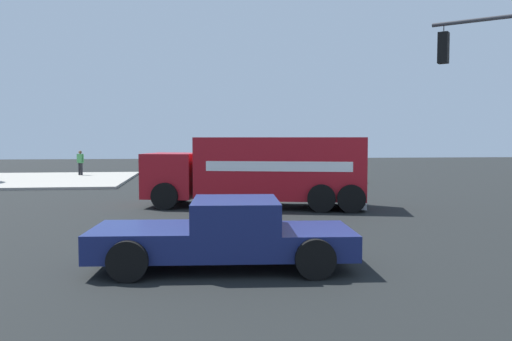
% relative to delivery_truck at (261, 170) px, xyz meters
% --- Properties ---
extents(ground_plane, '(100.00, 100.00, 0.00)m').
position_rel_delivery_truck_xyz_m(ground_plane, '(-0.95, 0.29, -1.41)').
color(ground_plane, black).
extents(sidewalk_corner_near, '(12.38, 12.38, 0.14)m').
position_rel_delivery_truck_xyz_m(sidewalk_corner_near, '(-14.01, -12.77, -1.34)').
color(sidewalk_corner_near, '#9E998E').
rests_on(sidewalk_corner_near, ground).
extents(delivery_truck, '(4.59, 8.67, 2.67)m').
position_rel_delivery_truck_xyz_m(delivery_truck, '(0.00, 0.00, 0.00)').
color(delivery_truck, '#AD141E').
rests_on(delivery_truck, ground).
extents(pickup_navy, '(2.57, 5.33, 1.38)m').
position_rel_delivery_truck_xyz_m(pickup_navy, '(9.17, -1.97, -0.69)').
color(pickup_navy, navy).
rests_on(pickup_navy, ground).
extents(sedan_tan, '(2.35, 4.45, 1.31)m').
position_rel_delivery_truck_xyz_m(sedan_tan, '(-10.62, 5.13, -0.78)').
color(sedan_tan, tan).
rests_on(sedan_tan, ground).
extents(pedestrian_near_corner, '(0.32, 0.50, 1.68)m').
position_rel_delivery_truck_xyz_m(pedestrian_near_corner, '(-17.07, -10.26, -0.31)').
color(pedestrian_near_corner, black).
rests_on(pedestrian_near_corner, sidewalk_corner_near).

